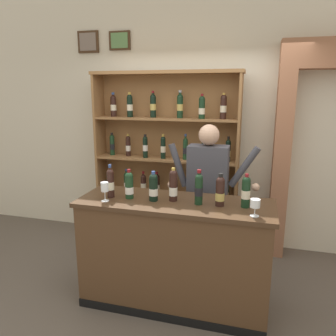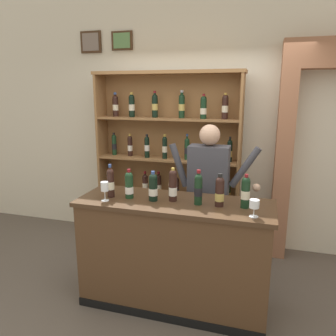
# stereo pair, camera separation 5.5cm
# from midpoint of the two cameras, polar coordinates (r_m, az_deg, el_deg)

# --- Properties ---
(ground_plane) EXTENTS (14.00, 14.00, 0.02)m
(ground_plane) POSITION_cam_midpoint_polar(r_m,az_deg,el_deg) (3.47, -0.28, -22.23)
(ground_plane) COLOR brown
(back_wall) EXTENTS (12.00, 0.19, 3.49)m
(back_wall) POSITION_cam_midpoint_polar(r_m,az_deg,el_deg) (4.36, 5.35, 9.82)
(back_wall) COLOR beige
(back_wall) RESTS_ON ground
(wine_shelf) EXTENTS (1.86, 0.32, 2.24)m
(wine_shelf) POSITION_cam_midpoint_polar(r_m,az_deg,el_deg) (4.20, -0.66, 2.03)
(wine_shelf) COLOR olive
(wine_shelf) RESTS_ON ground
(tasting_counter) EXTENTS (1.77, 0.62, 1.03)m
(tasting_counter) POSITION_cam_midpoint_polar(r_m,az_deg,el_deg) (3.18, 0.61, -14.62)
(tasting_counter) COLOR #4C331E
(tasting_counter) RESTS_ON ground
(shopkeeper) EXTENTS (0.97, 0.22, 1.67)m
(shopkeeper) POSITION_cam_midpoint_polar(r_m,az_deg,el_deg) (3.48, 6.47, -2.87)
(shopkeeper) COLOR #2D3347
(shopkeeper) RESTS_ON ground
(tasting_bottle_bianco) EXTENTS (0.07, 0.07, 0.31)m
(tasting_bottle_bianco) POSITION_cam_midpoint_polar(r_m,az_deg,el_deg) (3.09, -10.47, -2.52)
(tasting_bottle_bianco) COLOR black
(tasting_bottle_bianco) RESTS_ON tasting_counter
(tasting_bottle_prosecco) EXTENTS (0.08, 0.08, 0.27)m
(tasting_bottle_prosecco) POSITION_cam_midpoint_polar(r_m,az_deg,el_deg) (3.04, -7.28, -2.98)
(tasting_bottle_prosecco) COLOR #19381E
(tasting_bottle_prosecco) RESTS_ON tasting_counter
(tasting_bottle_vin_santo) EXTENTS (0.08, 0.08, 0.27)m
(tasting_bottle_vin_santo) POSITION_cam_midpoint_polar(r_m,az_deg,el_deg) (2.95, -3.09, -3.34)
(tasting_bottle_vin_santo) COLOR black
(tasting_bottle_vin_santo) RESTS_ON tasting_counter
(tasting_bottle_brunello) EXTENTS (0.07, 0.07, 0.31)m
(tasting_bottle_brunello) POSITION_cam_midpoint_polar(r_m,az_deg,el_deg) (2.94, 0.37, -3.07)
(tasting_bottle_brunello) COLOR black
(tasting_bottle_brunello) RESTS_ON tasting_counter
(tasting_bottle_riserva) EXTENTS (0.07, 0.07, 0.31)m
(tasting_bottle_riserva) POSITION_cam_midpoint_polar(r_m,az_deg,el_deg) (2.86, 4.82, -3.53)
(tasting_bottle_riserva) COLOR black
(tasting_bottle_riserva) RESTS_ON tasting_counter
(tasting_bottle_chianti) EXTENTS (0.08, 0.08, 0.29)m
(tasting_bottle_chianti) POSITION_cam_midpoint_polar(r_m,az_deg,el_deg) (2.84, 8.49, -3.98)
(tasting_bottle_chianti) COLOR black
(tasting_bottle_chianti) RESTS_ON tasting_counter
(tasting_bottle_rosso) EXTENTS (0.07, 0.07, 0.29)m
(tasting_bottle_rosso) POSITION_cam_midpoint_polar(r_m,az_deg,el_deg) (2.85, 12.84, -3.97)
(tasting_bottle_rosso) COLOR black
(tasting_bottle_rosso) RESTS_ON tasting_counter
(wine_glass_left) EXTENTS (0.07, 0.07, 0.18)m
(wine_glass_left) POSITION_cam_midpoint_polar(r_m,az_deg,el_deg) (2.99, -11.46, -3.37)
(wine_glass_left) COLOR silver
(wine_glass_left) RESTS_ON tasting_counter
(wine_glass_center) EXTENTS (0.08, 0.08, 0.14)m
(wine_glass_center) POSITION_cam_midpoint_polar(r_m,az_deg,el_deg) (2.67, 14.32, -6.15)
(wine_glass_center) COLOR silver
(wine_glass_center) RESTS_ON tasting_counter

